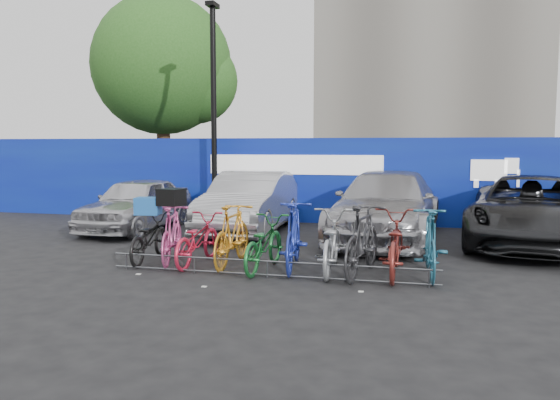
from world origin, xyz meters
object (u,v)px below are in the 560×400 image
(bike_3, at_px, (232,235))
(bike_0, at_px, (149,238))
(bike_7, at_px, (362,240))
(car_2, at_px, (386,206))
(bike_2, at_px, (197,240))
(bike_6, at_px, (330,242))
(car_0, at_px, (137,204))
(bike_8, at_px, (394,244))
(car_3, at_px, (531,211))
(lamppost, at_px, (214,107))
(bike_5, at_px, (293,236))
(bike_1, at_px, (172,234))
(tree, at_px, (168,69))
(bike_4, at_px, (263,244))
(bike_rack, at_px, (267,268))
(car_1, at_px, (251,202))
(bike_9, at_px, (430,243))

(bike_3, bearing_deg, bike_0, 0.34)
(bike_7, bearing_deg, car_2, -83.39)
(bike_2, distance_m, bike_3, 0.67)
(bike_6, bearing_deg, bike_3, -4.45)
(car_0, xyz_separation_m, bike_8, (6.69, -3.49, -0.15))
(bike_0, relative_size, bike_2, 0.96)
(car_3, xyz_separation_m, bike_8, (-2.80, -3.60, -0.22))
(car_0, distance_m, car_2, 6.36)
(lamppost, relative_size, bike_7, 3.02)
(car_2, distance_m, bike_5, 3.93)
(bike_5, distance_m, bike_7, 1.24)
(lamppost, relative_size, bike_1, 3.39)
(bike_0, bearing_deg, tree, -71.83)
(bike_6, bearing_deg, lamppost, -55.06)
(bike_7, distance_m, bike_8, 0.55)
(bike_8, bearing_deg, bike_4, 4.03)
(bike_rack, height_order, car_3, car_3)
(bike_rack, xyz_separation_m, bike_4, (-0.21, 0.52, 0.31))
(car_0, distance_m, bike_4, 5.74)
(lamppost, xyz_separation_m, car_1, (1.53, -1.51, -2.51))
(car_3, distance_m, bike_2, 7.31)
(lamppost, xyz_separation_m, bike_0, (0.68, -5.29, -2.82))
(tree, height_order, bike_rack, tree)
(bike_6, bearing_deg, bike_5, -4.93)
(car_3, relative_size, bike_3, 2.91)
(car_0, height_order, bike_3, car_0)
(bike_rack, height_order, car_2, car_2)
(car_1, relative_size, bike_5, 2.30)
(lamppost, bearing_deg, tree, 127.51)
(bike_5, bearing_deg, tree, -61.22)
(car_1, bearing_deg, car_2, -3.43)
(bike_7, bearing_deg, car_3, -121.97)
(bike_0, height_order, bike_8, bike_8)
(bike_2, height_order, bike_3, bike_3)
(bike_3, relative_size, bike_5, 0.94)
(bike_3, bearing_deg, bike_9, 179.95)
(bike_6, bearing_deg, bike_4, 4.30)
(car_1, height_order, bike_8, car_1)
(bike_0, relative_size, bike_5, 0.85)
(bike_rack, relative_size, bike_6, 2.78)
(bike_9, bearing_deg, bike_2, -1.86)
(car_2, height_order, car_3, car_2)
(tree, distance_m, bike_2, 12.19)
(bike_7, xyz_separation_m, bike_8, (0.52, 0.16, -0.06))
(bike_6, height_order, bike_9, bike_9)
(bike_7, relative_size, bike_9, 1.05)
(bike_rack, xyz_separation_m, bike_3, (-0.86, 0.72, 0.41))
(car_1, height_order, bike_0, car_1)
(bike_2, height_order, bike_4, bike_4)
(bike_rack, height_order, bike_3, bike_3)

